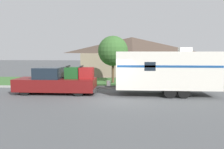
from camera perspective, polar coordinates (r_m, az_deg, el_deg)
The scene contains 8 objects.
ground_plane at distance 14.05m, azimuth 0.10°, elevation -6.29°, with size 120.00×120.00×0.00m, color #515456.
curb_strip at distance 17.71m, azimuth 0.94°, elevation -3.49°, with size 80.00×0.30×0.14m.
lawn_strip at distance 21.32m, azimuth 1.48°, elevation -2.02°, with size 80.00×7.00×0.03m.
house_across_street at distance 28.63m, azimuth 5.16°, elevation 5.04°, with size 12.92×7.95×4.85m.
pickup_truck at distance 16.05m, azimuth -14.20°, elevation -1.78°, with size 5.77×1.94×2.01m.
travel_trailer at distance 15.38m, azimuth 13.99°, elevation 1.13°, with size 8.05×2.35×3.28m.
mailbox at distance 19.63m, azimuth -14.92°, elevation -0.03°, with size 0.48×0.20×1.30m.
tree_in_yard at distance 20.76m, azimuth 0.25°, elevation 6.16°, with size 2.85×2.85×4.48m.
Camera 1 is at (0.95, -13.69, 3.00)m, focal length 35.00 mm.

